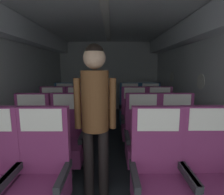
% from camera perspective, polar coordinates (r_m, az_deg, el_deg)
% --- Properties ---
extents(ground, '(3.51, 6.41, 0.02)m').
position_cam_1_polar(ground, '(3.38, -1.62, -15.57)').
color(ground, '#23282D').
extents(fuselage_shell, '(3.39, 6.06, 2.31)m').
position_cam_1_polar(fuselage_shell, '(3.35, -1.59, 13.07)').
color(fuselage_shell, silver).
rests_on(fuselage_shell, ground).
extents(seat_a_left_aisle, '(0.48, 0.48, 1.08)m').
position_cam_1_polar(seat_a_left_aisle, '(1.81, -21.55, -23.25)').
color(seat_a_left_aisle, '#38383D').
rests_on(seat_a_left_aisle, ground).
extents(seat_a_right_aisle, '(0.48, 0.48, 1.08)m').
position_cam_1_polar(seat_a_right_aisle, '(1.92, 28.83, -21.84)').
color(seat_a_right_aisle, '#38383D').
rests_on(seat_a_right_aisle, ground).
extents(seat_a_right_window, '(0.48, 0.48, 1.08)m').
position_cam_1_polar(seat_a_right_window, '(1.75, 14.69, -24.06)').
color(seat_a_right_window, '#38383D').
rests_on(seat_a_right_window, ground).
extents(seat_b_left_window, '(0.48, 0.48, 1.08)m').
position_cam_1_polar(seat_b_left_window, '(2.65, -24.16, -12.62)').
color(seat_b_left_window, '#38383D').
rests_on(seat_b_left_window, ground).
extents(seat_b_left_aisle, '(0.48, 0.48, 1.08)m').
position_cam_1_polar(seat_b_left_aisle, '(2.52, -13.95, -13.17)').
color(seat_b_left_aisle, '#38383D').
rests_on(seat_b_left_aisle, ground).
extents(seat_b_right_aisle, '(0.48, 0.48, 1.08)m').
position_cam_1_polar(seat_b_right_aisle, '(2.60, 20.13, -12.82)').
color(seat_b_right_aisle, '#38383D').
rests_on(seat_b_right_aisle, ground).
extents(seat_b_right_window, '(0.48, 0.48, 1.08)m').
position_cam_1_polar(seat_b_right_window, '(2.48, 9.96, -13.47)').
color(seat_b_right_window, '#38383D').
rests_on(seat_b_right_window, ground).
extents(seat_c_left_window, '(0.48, 0.48, 1.08)m').
position_cam_1_polar(seat_c_left_window, '(3.39, -18.29, -7.46)').
color(seat_c_left_window, '#38383D').
rests_on(seat_c_left_window, ground).
extents(seat_c_left_aisle, '(0.48, 0.48, 1.08)m').
position_cam_1_polar(seat_c_left_aisle, '(3.28, -10.51, -7.68)').
color(seat_c_left_aisle, '#38383D').
rests_on(seat_c_left_aisle, ground).
extents(seat_c_right_aisle, '(0.48, 0.48, 1.08)m').
position_cam_1_polar(seat_c_right_aisle, '(3.34, 15.11, -7.57)').
color(seat_c_right_aisle, '#38383D').
rests_on(seat_c_right_aisle, ground).
extents(seat_c_right_window, '(0.48, 0.48, 1.08)m').
position_cam_1_polar(seat_c_right_window, '(3.23, 7.30, -7.87)').
color(seat_c_right_window, '#38383D').
rests_on(seat_c_right_window, ground).
extents(seat_d_left_window, '(0.48, 0.48, 1.08)m').
position_cam_1_polar(seat_d_left_window, '(4.16, -14.70, -4.18)').
color(seat_d_left_window, '#38383D').
rests_on(seat_d_left_window, ground).
extents(seat_d_left_aisle, '(0.48, 0.48, 1.08)m').
position_cam_1_polar(seat_d_left_aisle, '(4.06, -8.52, -4.30)').
color(seat_d_left_aisle, '#38383D').
rests_on(seat_d_left_aisle, ground).
extents(seat_d_right_aisle, '(0.48, 0.48, 1.08)m').
position_cam_1_polar(seat_d_right_aisle, '(4.11, 12.26, -4.24)').
color(seat_d_right_aisle, '#38383D').
rests_on(seat_d_right_aisle, ground).
extents(seat_d_right_window, '(0.48, 0.48, 1.08)m').
position_cam_1_polar(seat_d_right_window, '(4.05, 5.85, -4.27)').
color(seat_d_right_window, '#38383D').
rests_on(seat_d_right_window, ground).
extents(flight_attendant, '(0.43, 0.28, 1.65)m').
position_cam_1_polar(flight_attendant, '(1.85, -5.24, -2.92)').
color(flight_attendant, black).
rests_on(flight_attendant, ground).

